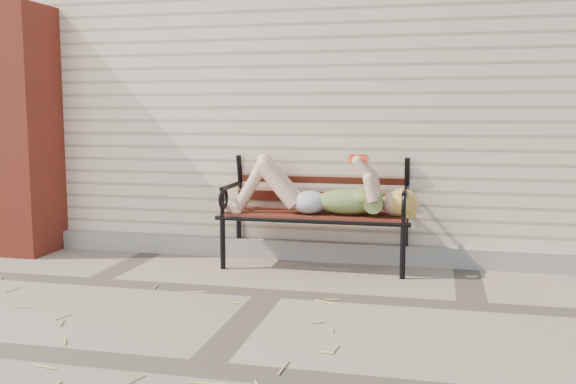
# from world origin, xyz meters

# --- Properties ---
(ground) EXTENTS (80.00, 80.00, 0.00)m
(ground) POSITION_xyz_m (0.00, 0.00, 0.00)
(ground) COLOR gray
(ground) RESTS_ON ground
(house_wall) EXTENTS (8.00, 4.00, 3.00)m
(house_wall) POSITION_xyz_m (0.00, 3.00, 1.50)
(house_wall) COLOR beige
(house_wall) RESTS_ON ground
(foundation_strip) EXTENTS (8.00, 0.10, 0.15)m
(foundation_strip) POSITION_xyz_m (0.00, 0.97, 0.07)
(foundation_strip) COLOR gray
(foundation_strip) RESTS_ON ground
(brick_pillar) EXTENTS (0.50, 0.50, 2.00)m
(brick_pillar) POSITION_xyz_m (-2.30, 0.75, 1.00)
(brick_pillar) COLOR maroon
(brick_pillar) RESTS_ON ground
(garden_bench) EXTENTS (1.49, 0.59, 0.96)m
(garden_bench) POSITION_xyz_m (0.15, 0.85, 0.54)
(garden_bench) COLOR black
(garden_bench) RESTS_ON ground
(reading_woman) EXTENTS (1.40, 0.32, 0.44)m
(reading_woman) POSITION_xyz_m (0.16, 0.73, 0.57)
(reading_woman) COLOR #093241
(reading_woman) RESTS_ON ground
(straw_scatter) EXTENTS (2.92, 1.68, 0.01)m
(straw_scatter) POSITION_xyz_m (-0.53, -1.00, 0.01)
(straw_scatter) COLOR #CCC563
(straw_scatter) RESTS_ON ground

